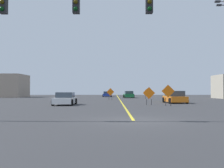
# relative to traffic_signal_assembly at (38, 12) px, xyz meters

# --- Properties ---
(ground) EXTENTS (140.39, 140.39, 0.00)m
(ground) POSITION_rel_traffic_signal_assembly_xyz_m (4.79, 0.02, -5.39)
(ground) COLOR #38383A
(road_centre_stripe) EXTENTS (0.16, 78.00, 0.01)m
(road_centre_stripe) POSITION_rel_traffic_signal_assembly_xyz_m (4.79, 39.01, -5.39)
(road_centre_stripe) COLOR yellow
(road_centre_stripe) RESTS_ON ground
(traffic_signal_assembly) EXTENTS (14.70, 0.44, 6.84)m
(traffic_signal_assembly) POSITION_rel_traffic_signal_assembly_xyz_m (0.00, 0.00, 0.00)
(traffic_signal_assembly) COLOR gray
(traffic_signal_assembly) RESTS_ON ground
(construction_sign_left_shoulder) EXTENTS (1.24, 0.17, 1.84)m
(construction_sign_left_shoulder) POSITION_rel_traffic_signal_assembly_xyz_m (7.43, 13.12, -4.25)
(construction_sign_left_shoulder) COLOR orange
(construction_sign_left_shoulder) RESTS_ON ground
(construction_sign_right_shoulder) EXTENTS (1.24, 0.14, 2.05)m
(construction_sign_right_shoulder) POSITION_rel_traffic_signal_assembly_xyz_m (9.06, 11.60, -4.08)
(construction_sign_right_shoulder) COLOR orange
(construction_sign_right_shoulder) RESTS_ON ground
(construction_sign_median_near) EXTENTS (1.19, 0.25, 1.79)m
(construction_sign_median_near) POSITION_rel_traffic_signal_assembly_xyz_m (9.48, 29.95, -4.29)
(construction_sign_median_near) COLOR orange
(construction_sign_median_near) RESTS_ON ground
(construction_sign_median_far) EXTENTS (1.22, 0.32, 1.86)m
(construction_sign_median_far) POSITION_rel_traffic_signal_assembly_xyz_m (3.29, 27.36, -4.24)
(construction_sign_median_far) COLOR orange
(construction_sign_median_far) RESTS_ON ground
(car_blue_approaching) EXTENTS (2.04, 4.48, 1.24)m
(car_blue_approaching) POSITION_rel_traffic_signal_assembly_xyz_m (2.30, 45.67, -4.80)
(car_blue_approaching) COLOR #1E389E
(car_blue_approaching) RESTS_ON ground
(car_white_near) EXTENTS (2.13, 4.00, 1.30)m
(car_white_near) POSITION_rel_traffic_signal_assembly_xyz_m (-1.21, 13.23, -4.79)
(car_white_near) COLOR white
(car_white_near) RESTS_ON ground
(car_yellow_far) EXTENTS (2.13, 4.05, 1.31)m
(car_yellow_far) POSITION_rel_traffic_signal_assembly_xyz_m (11.73, 21.23, -4.77)
(car_yellow_far) COLOR gold
(car_yellow_far) RESTS_ON ground
(car_green_mid) EXTENTS (2.12, 4.59, 1.36)m
(car_green_mid) POSITION_rel_traffic_signal_assembly_xyz_m (6.83, 37.42, -4.74)
(car_green_mid) COLOR #196B38
(car_green_mid) RESTS_ON ground
(car_orange_distant) EXTENTS (2.33, 3.94, 1.44)m
(car_orange_distant) POSITION_rel_traffic_signal_assembly_xyz_m (11.02, 16.87, -4.74)
(car_orange_distant) COLOR orange
(car_orange_distant) RESTS_ON ground
(roadside_building_west) EXTENTS (6.79, 7.28, 4.97)m
(roadside_building_west) POSITION_rel_traffic_signal_assembly_xyz_m (-19.17, 41.78, -2.91)
(roadside_building_west) COLOR gray
(roadside_building_west) RESTS_ON ground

